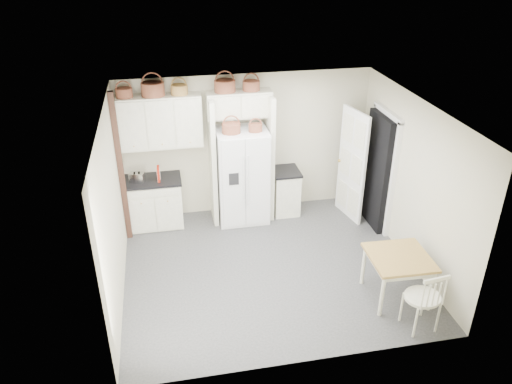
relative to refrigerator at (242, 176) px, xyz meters
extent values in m
plane|color=#313234|center=(0.15, -1.62, -0.86)|extent=(4.50, 4.50, 0.00)
plane|color=white|center=(0.15, -1.62, 1.74)|extent=(4.50, 4.50, 0.00)
plane|color=beige|center=(0.15, 0.38, 0.44)|extent=(4.50, 0.00, 4.50)
plane|color=beige|center=(-2.10, -1.62, 0.44)|extent=(0.00, 4.00, 4.00)
plane|color=beige|center=(2.40, -1.62, 0.44)|extent=(0.00, 4.00, 4.00)
cube|color=white|center=(0.00, 0.00, 0.00)|extent=(0.89, 0.72, 1.73)
cube|color=beige|center=(-1.57, 0.08, -0.43)|extent=(0.94, 0.59, 0.87)
cube|color=beige|center=(0.83, 0.08, -0.46)|extent=(0.46, 0.56, 0.82)
cube|color=brown|center=(1.79, -2.65, -0.52)|extent=(0.87, 0.87, 0.70)
cube|color=beige|center=(1.83, -3.30, -0.37)|extent=(0.53, 0.49, 0.99)
cube|color=black|center=(-1.57, 0.08, 0.02)|extent=(0.98, 0.63, 0.04)
cube|color=black|center=(0.83, 0.08, -0.03)|extent=(0.50, 0.59, 0.04)
cube|color=silver|center=(-1.82, 0.01, 0.13)|extent=(0.28, 0.22, 0.17)
cube|color=#A71C0B|center=(-1.46, 0.00, 0.17)|extent=(0.04, 0.17, 0.26)
cube|color=silver|center=(-1.46, 0.00, 0.15)|extent=(0.05, 0.15, 0.22)
cylinder|color=brown|center=(-1.88, 0.21, 1.56)|extent=(0.27, 0.27, 0.15)
cylinder|color=brown|center=(-1.42, 0.21, 1.60)|extent=(0.38, 0.38, 0.22)
cylinder|color=#965B28|center=(-0.99, 0.21, 1.57)|extent=(0.28, 0.28, 0.16)
cylinder|color=brown|center=(-0.24, 0.21, 1.59)|extent=(0.36, 0.36, 0.20)
cylinder|color=brown|center=(0.21, 0.21, 1.57)|extent=(0.29, 0.29, 0.17)
cylinder|color=brown|center=(-0.19, -0.10, 0.95)|extent=(0.31, 0.31, 0.17)
cylinder|color=brown|center=(0.22, -0.10, 0.93)|extent=(0.24, 0.24, 0.13)
cube|color=beige|center=(-1.35, 0.21, 1.04)|extent=(1.40, 0.34, 0.90)
cube|color=beige|center=(0.00, 0.21, 1.26)|extent=(1.12, 0.34, 0.45)
cube|color=beige|center=(-0.51, 0.08, 0.29)|extent=(0.08, 0.60, 2.30)
cube|color=beige|center=(0.51, 0.08, 0.29)|extent=(0.08, 0.60, 2.30)
cube|color=#40221C|center=(-2.05, -0.27, 0.44)|extent=(0.09, 0.09, 2.60)
cube|color=black|center=(2.31, -0.62, 0.16)|extent=(0.18, 0.85, 2.05)
cube|color=white|center=(1.95, -0.28, 0.16)|extent=(0.21, 0.79, 2.05)
camera|label=1|loc=(-1.30, -7.93, 3.88)|focal=35.00mm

